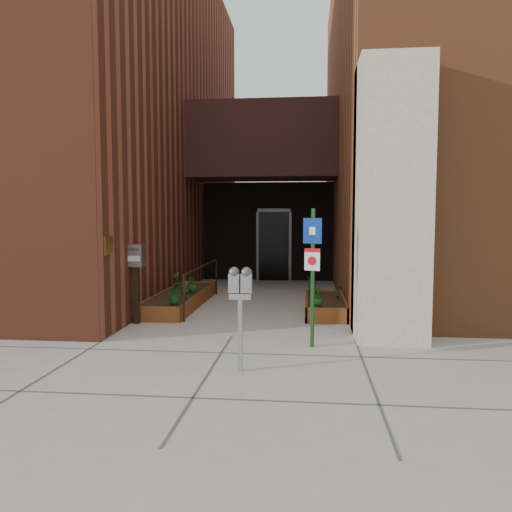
# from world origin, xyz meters

# --- Properties ---
(ground) EXTENTS (80.00, 80.00, 0.00)m
(ground) POSITION_xyz_m (0.00, 0.00, 0.00)
(ground) COLOR #9E9991
(ground) RESTS_ON ground
(architecture) EXTENTS (20.00, 14.60, 10.00)m
(architecture) POSITION_xyz_m (-0.18, 6.89, 4.98)
(architecture) COLOR brown
(architecture) RESTS_ON ground
(planter_left) EXTENTS (0.90, 3.60, 0.30)m
(planter_left) POSITION_xyz_m (-1.55, 2.70, 0.13)
(planter_left) COLOR brown
(planter_left) RESTS_ON ground
(planter_right) EXTENTS (0.80, 2.20, 0.30)m
(planter_right) POSITION_xyz_m (1.60, 2.20, 0.13)
(planter_right) COLOR brown
(planter_right) RESTS_ON ground
(handrail) EXTENTS (0.04, 3.34, 0.90)m
(handrail) POSITION_xyz_m (-1.05, 2.65, 0.75)
(handrail) COLOR black
(handrail) RESTS_ON ground
(parking_meter) EXTENTS (0.30, 0.14, 1.34)m
(parking_meter) POSITION_xyz_m (0.39, -1.79, 1.04)
(parking_meter) COLOR gray
(parking_meter) RESTS_ON ground
(sign_post) EXTENTS (0.28, 0.11, 2.09)m
(sign_post) POSITION_xyz_m (1.31, -0.52, 1.29)
(sign_post) COLOR #153914
(sign_post) RESTS_ON ground
(payment_dropbox) EXTENTS (0.29, 0.23, 1.46)m
(payment_dropbox) POSITION_xyz_m (-1.89, 0.80, 1.06)
(payment_dropbox) COLOR black
(payment_dropbox) RESTS_ON ground
(shrub_left_a) EXTENTS (0.45, 0.45, 0.38)m
(shrub_left_a) POSITION_xyz_m (-1.32, 1.35, 0.49)
(shrub_left_a) COLOR #17531B
(shrub_left_a) RESTS_ON planter_left
(shrub_left_b) EXTENTS (0.26, 0.26, 0.33)m
(shrub_left_b) POSITION_xyz_m (-1.31, 2.05, 0.47)
(shrub_left_b) COLOR #205418
(shrub_left_b) RESTS_ON planter_left
(shrub_left_c) EXTENTS (0.24, 0.24, 0.34)m
(shrub_left_c) POSITION_xyz_m (-1.31, 2.77, 0.47)
(shrub_left_c) COLOR #1A5E1F
(shrub_left_c) RESTS_ON planter_left
(shrub_left_d) EXTENTS (0.26, 0.26, 0.35)m
(shrub_left_d) POSITION_xyz_m (-1.85, 3.45, 0.48)
(shrub_left_d) COLOR #1C5A19
(shrub_left_d) RESTS_ON planter_left
(shrub_right_a) EXTENTS (0.22, 0.22, 0.35)m
(shrub_right_a) POSITION_xyz_m (1.43, 1.30, 0.48)
(shrub_right_a) COLOR #1E5919
(shrub_right_a) RESTS_ON planter_right
(shrub_right_b) EXTENTS (0.21, 0.21, 0.31)m
(shrub_right_b) POSITION_xyz_m (1.85, 2.17, 0.45)
(shrub_right_b) COLOR #17531D
(shrub_right_b) RESTS_ON planter_right
(shrub_right_c) EXTENTS (0.31, 0.31, 0.33)m
(shrub_right_c) POSITION_xyz_m (1.35, 3.10, 0.47)
(shrub_right_c) COLOR #22621C
(shrub_right_c) RESTS_ON planter_right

